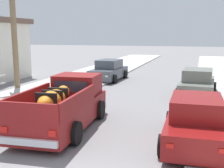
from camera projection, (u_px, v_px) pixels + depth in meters
The scene contains 7 objects.
sidewalk_left at pixel (60, 87), 18.79m from camera, with size 4.88×60.00×0.12m, color beige.
curb_left at pixel (75, 88), 18.49m from camera, with size 0.16×60.00×0.10m, color silver.
curb_right at pixel (221, 97), 15.98m from camera, with size 0.16×60.00×0.10m, color silver.
pickup_truck at pixel (65, 106), 10.82m from camera, with size 2.47×5.33×1.80m.
car_left_near at pixel (197, 84), 16.31m from camera, with size 2.17×4.32×1.54m.
car_right_near at pixel (196, 122), 9.21m from camera, with size 2.10×4.29×1.54m.
car_left_mid at pixel (109, 71), 22.06m from camera, with size 2.17×4.32×1.54m.
Camera 1 is at (3.23, -4.69, 3.45)m, focal length 46.82 mm.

